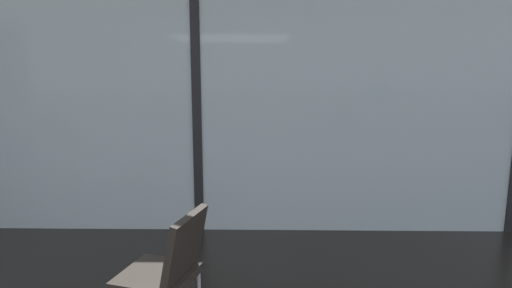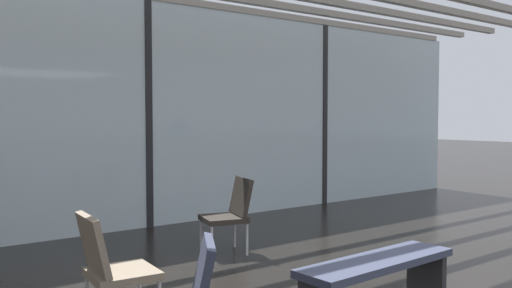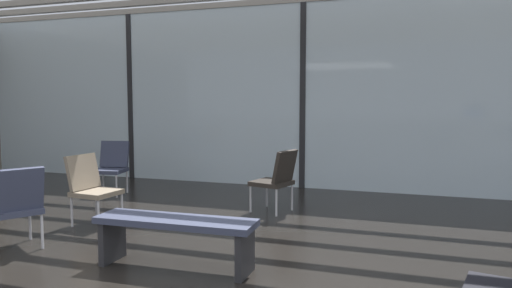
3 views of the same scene
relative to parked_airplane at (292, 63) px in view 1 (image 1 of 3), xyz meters
The scene contains 4 objects.
glass_curtain_wall 4.74m from the parked_airplane, 106.48° to the right, with size 14.00×0.08×3.23m, color silver.
window_mullion_1 4.74m from the parked_airplane, 106.48° to the right, with size 0.10×0.12×3.23m, color black.
parked_airplane is the anchor object (origin of this frame).
lounge_chair_2 6.76m from the parked_airplane, 100.97° to the right, with size 0.63×0.60×0.87m.
Camera 1 is at (0.72, 0.60, 1.79)m, focal length 29.52 mm.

